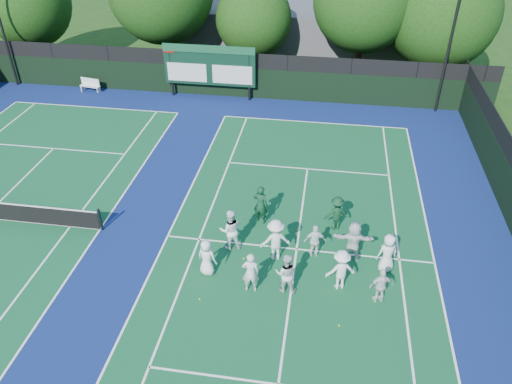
# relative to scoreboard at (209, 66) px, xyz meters

# --- Properties ---
(ground) EXTENTS (120.00, 120.00, 0.00)m
(ground) POSITION_rel_scoreboard_xyz_m (7.01, -15.59, -2.19)
(ground) COLOR #1B3D10
(ground) RESTS_ON ground
(court_apron) EXTENTS (34.00, 32.00, 0.01)m
(court_apron) POSITION_rel_scoreboard_xyz_m (1.01, -14.59, -2.19)
(court_apron) COLOR navy
(court_apron) RESTS_ON ground
(near_court) EXTENTS (11.05, 23.85, 0.01)m
(near_court) POSITION_rel_scoreboard_xyz_m (7.01, -14.59, -2.18)
(near_court) COLOR #10522B
(near_court) RESTS_ON ground
(back_fence) EXTENTS (34.00, 0.08, 3.00)m
(back_fence) POSITION_rel_scoreboard_xyz_m (1.01, 0.41, -0.83)
(back_fence) COLOR black
(back_fence) RESTS_ON ground
(scoreboard) EXTENTS (6.00, 0.21, 3.55)m
(scoreboard) POSITION_rel_scoreboard_xyz_m (0.00, 0.00, 0.00)
(scoreboard) COLOR black
(scoreboard) RESTS_ON ground
(clubhouse) EXTENTS (18.00, 6.00, 4.00)m
(clubhouse) POSITION_rel_scoreboard_xyz_m (5.01, 8.41, -0.19)
(clubhouse) COLOR #525256
(clubhouse) RESTS_ON ground
(light_pole_right) EXTENTS (1.20, 0.30, 10.12)m
(light_pole_right) POSITION_rel_scoreboard_xyz_m (14.51, 0.11, 4.11)
(light_pole_right) COLOR black
(light_pole_right) RESTS_ON ground
(bench) EXTENTS (1.48, 0.65, 0.91)m
(bench) POSITION_rel_scoreboard_xyz_m (-8.34, -0.22, -1.70)
(bench) COLOR silver
(bench) RESTS_ON ground
(tree_a) EXTENTS (6.20, 6.20, 7.71)m
(tree_a) POSITION_rel_scoreboard_xyz_m (-14.08, 3.99, 2.25)
(tree_a) COLOR black
(tree_a) RESTS_ON ground
(tree_c) EXTENTS (5.17, 5.17, 6.78)m
(tree_c) POSITION_rel_scoreboard_xyz_m (2.43, 3.99, 1.87)
(tree_c) COLOR black
(tree_c) RESTS_ON ground
(tree_d) EXTENTS (6.66, 6.66, 9.02)m
(tree_d) POSITION_rel_scoreboard_xyz_m (9.69, 3.99, 3.32)
(tree_d) COLOR black
(tree_d) RESTS_ON ground
(tree_e) EXTENTS (7.11, 7.11, 8.60)m
(tree_e) POSITION_rel_scoreboard_xyz_m (14.68, 3.99, 2.67)
(tree_e) COLOR black
(tree_e) RESTS_ON ground
(tennis_ball_0) EXTENTS (0.07, 0.07, 0.07)m
(tennis_ball_0) POSITION_rel_scoreboard_xyz_m (3.77, -17.92, -2.16)
(tennis_ball_0) COLOR yellow
(tennis_ball_0) RESTS_ON ground
(tennis_ball_1) EXTENTS (0.07, 0.07, 0.07)m
(tennis_ball_1) POSITION_rel_scoreboard_xyz_m (6.96, -13.32, -2.16)
(tennis_ball_1) COLOR yellow
(tennis_ball_1) RESTS_ON ground
(tennis_ball_2) EXTENTS (0.07, 0.07, 0.07)m
(tennis_ball_2) POSITION_rel_scoreboard_xyz_m (8.81, -18.38, -2.16)
(tennis_ball_2) COLOR yellow
(tennis_ball_2) RESTS_ON ground
(tennis_ball_3) EXTENTS (0.07, 0.07, 0.07)m
(tennis_ball_3) POSITION_rel_scoreboard_xyz_m (4.97, -15.51, -2.16)
(tennis_ball_3) COLOR yellow
(tennis_ball_3) RESTS_ON ground
(tennis_ball_4) EXTENTS (0.07, 0.07, 0.07)m
(tennis_ball_4) POSITION_rel_scoreboard_xyz_m (8.79, -11.97, -2.16)
(tennis_ball_4) COLOR yellow
(tennis_ball_4) RESTS_ON ground
(tennis_ball_5) EXTENTS (0.07, 0.07, 0.07)m
(tennis_ball_5) POSITION_rel_scoreboard_xyz_m (7.68, -14.42, -2.16)
(tennis_ball_5) COLOR yellow
(tennis_ball_5) RESTS_ON ground
(player_front_0) EXTENTS (0.87, 0.69, 1.57)m
(player_front_0) POSITION_rel_scoreboard_xyz_m (3.73, -16.49, -1.41)
(player_front_0) COLOR white
(player_front_0) RESTS_ON ground
(player_front_1) EXTENTS (0.68, 0.49, 1.73)m
(player_front_1) POSITION_rel_scoreboard_xyz_m (5.52, -17.13, -1.33)
(player_front_1) COLOR silver
(player_front_1) RESTS_ON ground
(player_front_2) EXTENTS (0.82, 0.64, 1.70)m
(player_front_2) POSITION_rel_scoreboard_xyz_m (6.80, -16.96, -1.34)
(player_front_2) COLOR silver
(player_front_2) RESTS_ON ground
(player_front_3) EXTENTS (1.25, 0.95, 1.71)m
(player_front_3) POSITION_rel_scoreboard_xyz_m (8.76, -16.48, -1.34)
(player_front_3) COLOR white
(player_front_3) RESTS_ON ground
(player_front_4) EXTENTS (0.94, 0.61, 1.49)m
(player_front_4) POSITION_rel_scoreboard_xyz_m (10.19, -16.97, -1.44)
(player_front_4) COLOR silver
(player_front_4) RESTS_ON ground
(player_back_0) EXTENTS (1.07, 0.94, 1.84)m
(player_back_0) POSITION_rel_scoreboard_xyz_m (4.32, -14.86, -1.27)
(player_back_0) COLOR white
(player_back_0) RESTS_ON ground
(player_back_1) EXTENTS (1.34, 1.02, 1.84)m
(player_back_1) POSITION_rel_scoreboard_xyz_m (6.20, -15.23, -1.27)
(player_back_1) COLOR white
(player_back_1) RESTS_ON ground
(player_back_2) EXTENTS (0.92, 0.50, 1.48)m
(player_back_2) POSITION_rel_scoreboard_xyz_m (7.73, -14.83, -1.45)
(player_back_2) COLOR white
(player_back_2) RESTS_ON ground
(player_back_3) EXTENTS (1.64, 0.56, 1.75)m
(player_back_3) POSITION_rel_scoreboard_xyz_m (9.22, -14.77, -1.31)
(player_back_3) COLOR silver
(player_back_3) RESTS_ON ground
(player_back_4) EXTENTS (0.96, 0.81, 1.68)m
(player_back_4) POSITION_rel_scoreboard_xyz_m (10.51, -15.25, -1.35)
(player_back_4) COLOR white
(player_back_4) RESTS_ON ground
(coach_left) EXTENTS (0.78, 0.63, 1.86)m
(coach_left) POSITION_rel_scoreboard_xyz_m (5.28, -12.97, -1.26)
(coach_left) COLOR #0F3922
(coach_left) RESTS_ON ground
(coach_right) EXTENTS (1.17, 0.89, 1.60)m
(coach_right) POSITION_rel_scoreboard_xyz_m (8.53, -12.93, -1.39)
(coach_right) COLOR #0F381E
(coach_right) RESTS_ON ground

